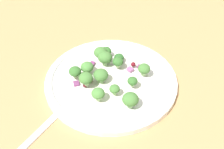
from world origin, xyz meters
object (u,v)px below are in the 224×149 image
fork (40,130)px  broccoli_floret_1 (144,69)px  broccoli_floret_2 (119,58)px  broccoli_floret_0 (86,78)px  plate (112,81)px

fork → broccoli_floret_1: bearing=-83.5°
broccoli_floret_1 → broccoli_floret_2: bearing=21.1°
broccoli_floret_0 → broccoli_floret_2: broccoli_floret_0 is taller
broccoli_floret_2 → plate: bearing=137.1°
broccoli_floret_0 → broccoli_floret_2: 9.90cm
plate → broccoli_floret_1: bearing=-107.7°
plate → fork: bearing=105.5°
plate → broccoli_floret_1: 6.85cm
broccoli_floret_1 → plate: bearing=72.3°
plate → broccoli_floret_2: 5.82cm
broccoli_floret_2 → broccoli_floret_1: bearing=-158.9°
fork → broccoli_floret_2: bearing=-66.9°
broccoli_floret_2 → fork: broccoli_floret_2 is taller
broccoli_floret_1 → broccoli_floret_2: broccoli_floret_1 is taller
plate → fork: 16.97cm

